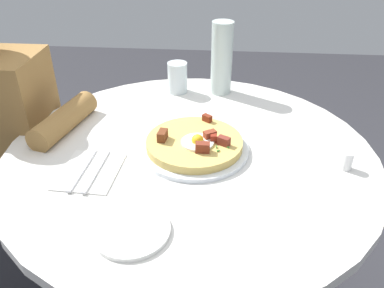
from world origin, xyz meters
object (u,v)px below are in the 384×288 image
Objects in this scene: breakfast_pizza at (195,143)px; water_bottle at (222,58)px; salt_shaker at (347,161)px; dining_table at (190,200)px; fork at (83,169)px; bread_plate at (131,230)px; knife at (97,170)px; person_seated at (8,174)px; water_glass at (177,78)px; pizza_plate at (194,149)px.

water_bottle is (-0.06, -0.39, 0.10)m from breakfast_pizza.
dining_table is at bearing -7.41° from salt_shaker.
water_bottle is (-0.33, -0.50, 0.12)m from fork.
bread_plate is 0.55m from salt_shaker.
bread_plate is at bearing 36.73° from knife.
breakfast_pizza is at bearing 167.50° from person_seated.
bread_plate is at bearing 73.89° from dining_table.
person_seated is 0.55m from knife.
dining_table is 0.31m from knife.
water_glass reaches higher than salt_shaker.
pizza_plate is at bearing 80.94° from water_bottle.
person_seated is at bearing 18.43° from water_bottle.
water_bottle is at bearing -99.06° from pizza_plate.
water_bottle reaches higher than dining_table.
person_seated is 0.71m from pizza_plate.
person_seated is 6.31× the size of knife.
water_glass is (-0.57, -0.23, 0.28)m from person_seated.
water_bottle reaches higher than salt_shaker.
dining_table is at bearing 117.77° from fork.
dining_table is at bearing 101.52° from water_glass.
person_seated is at bearing -12.61° from dining_table.
person_seated reaches higher than breakfast_pizza.
water_glass is at bearing -76.57° from breakfast_pizza.
bread_plate is at bearing 71.82° from pizza_plate.
dining_table is at bearing 121.60° from knife.
dining_table is at bearing -2.94° from pizza_plate.
dining_table is 0.49m from water_bottle.
knife is (0.23, 0.12, -0.02)m from breakfast_pizza.
water_glass reaches higher than knife.
breakfast_pizza is (-0.00, 0.00, 0.02)m from pizza_plate.
person_seated is 3.87× the size of pizza_plate.
knife is at bearing 26.88° from breakfast_pizza.
dining_table is 4.07× the size of water_bottle.
person_seated is at bearing -121.12° from fork.
knife is at bearing 6.34° from salt_shaker.
pizza_plate is at bearing -7.55° from salt_shaker.
bread_plate is 0.65× the size of water_bottle.
water_glass is (0.09, -0.37, 0.03)m from breakfast_pizza.
bread_plate is 0.89× the size of fork.
water_bottle is at bearing -175.96° from water_glass.
dining_table is at bearing -106.11° from bread_plate.
salt_shaker is at bearing 98.83° from fork.
water_bottle is at bearing -103.25° from bread_plate.
pizza_plate is 0.33m from bread_plate.
water_bottle reaches higher than bread_plate.
dining_table is 0.88× the size of person_seated.
person_seated reaches higher than fork.
dining_table is 0.20m from breakfast_pizza.
pizza_plate is 1.63× the size of fork.
fork is at bearing -90.00° from knife.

